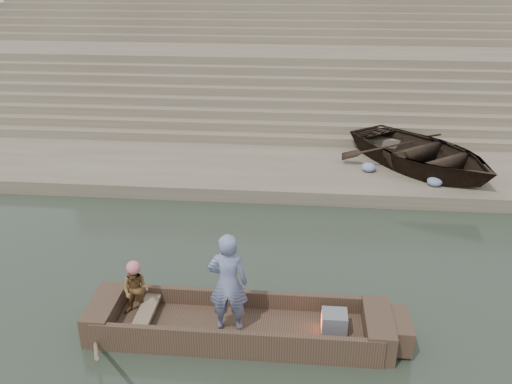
# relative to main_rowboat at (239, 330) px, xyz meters

# --- Properties ---
(ground) EXTENTS (120.00, 120.00, 0.00)m
(ground) POSITION_rel_main_rowboat_xyz_m (1.79, -0.17, -0.11)
(ground) COLOR #252E23
(ground) RESTS_ON ground
(lower_landing) EXTENTS (32.00, 4.00, 0.40)m
(lower_landing) POSITION_rel_main_rowboat_xyz_m (1.79, 7.83, 0.09)
(lower_landing) COLOR gray
(lower_landing) RESTS_ON ground
(mid_landing) EXTENTS (32.00, 3.00, 2.80)m
(mid_landing) POSITION_rel_main_rowboat_xyz_m (1.79, 15.33, 1.29)
(mid_landing) COLOR gray
(mid_landing) RESTS_ON ground
(upper_landing) EXTENTS (32.00, 3.00, 5.20)m
(upper_landing) POSITION_rel_main_rowboat_xyz_m (1.79, 22.33, 2.49)
(upper_landing) COLOR gray
(upper_landing) RESTS_ON ground
(ghat_steps) EXTENTS (32.00, 11.00, 5.20)m
(ghat_steps) POSITION_rel_main_rowboat_xyz_m (1.79, 17.02, 1.69)
(ghat_steps) COLOR gray
(ghat_steps) RESTS_ON ground
(main_rowboat) EXTENTS (5.00, 1.30, 0.22)m
(main_rowboat) POSITION_rel_main_rowboat_xyz_m (0.00, 0.00, 0.00)
(main_rowboat) COLOR brown
(main_rowboat) RESTS_ON ground
(rowboat_trim) EXTENTS (6.04, 2.63, 1.77)m
(rowboat_trim) POSITION_rel_main_rowboat_xyz_m (0.21, -0.00, 0.20)
(rowboat_trim) COLOR brown
(rowboat_trim) RESTS_ON ground
(standing_man) EXTENTS (0.74, 0.51, 1.96)m
(standing_man) POSITION_rel_main_rowboat_xyz_m (-0.17, -0.09, 1.09)
(standing_man) COLOR navy
(standing_man) RESTS_ON main_rowboat
(rowing_man) EXTENTS (0.56, 0.45, 1.10)m
(rowing_man) POSITION_rel_main_rowboat_xyz_m (-1.97, 0.18, 0.66)
(rowing_man) COLOR #236421
(rowing_man) RESTS_ON main_rowboat
(television) EXTENTS (0.46, 0.42, 0.40)m
(television) POSITION_rel_main_rowboat_xyz_m (1.75, 0.00, 0.31)
(television) COLOR slate
(television) RESTS_ON main_rowboat
(beached_rowboat) EXTENTS (6.04, 6.28, 1.06)m
(beached_rowboat) POSITION_rel_main_rowboat_xyz_m (4.75, 8.02, 0.82)
(beached_rowboat) COLOR #2D2116
(beached_rowboat) RESTS_ON lower_landing
(cloth_bundles) EXTENTS (3.14, 2.27, 0.26)m
(cloth_bundles) POSITION_rel_main_rowboat_xyz_m (4.60, 7.62, 0.42)
(cloth_bundles) COLOR #3F5999
(cloth_bundles) RESTS_ON lower_landing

